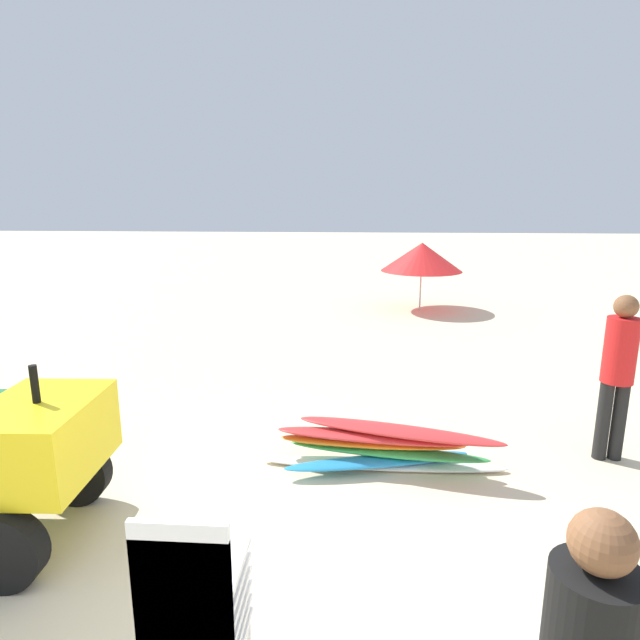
% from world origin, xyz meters
% --- Properties ---
extents(ground, '(80.00, 80.00, 0.00)m').
position_xyz_m(ground, '(0.00, 0.00, 0.00)').
color(ground, beige).
extents(stacked_plastic_chairs, '(0.48, 0.48, 1.29)m').
position_xyz_m(stacked_plastic_chairs, '(-0.05, -0.61, 0.74)').
color(stacked_plastic_chairs, white).
rests_on(stacked_plastic_chairs, ground).
extents(surfboard_pile, '(2.53, 0.79, 0.48)m').
position_xyz_m(surfboard_pile, '(1.05, 2.18, 0.24)').
color(surfboard_pile, white).
rests_on(surfboard_pile, ground).
extents(lifeguard_near_left, '(0.32, 0.32, 1.79)m').
position_xyz_m(lifeguard_near_left, '(3.47, 2.58, 1.04)').
color(lifeguard_near_left, black).
rests_on(lifeguard_near_left, ground).
extents(beach_umbrella_left, '(1.99, 1.99, 1.67)m').
position_xyz_m(beach_umbrella_left, '(2.35, 10.28, 1.32)').
color(beach_umbrella_left, beige).
rests_on(beach_umbrella_left, ground).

